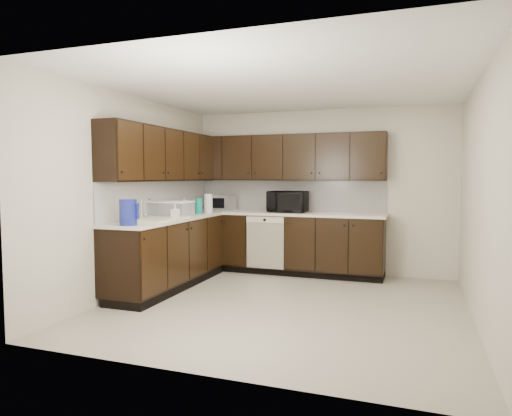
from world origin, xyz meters
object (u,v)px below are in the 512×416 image
at_px(storage_bin, 171,209).
at_px(blue_pitcher, 128,212).
at_px(microwave, 288,202).
at_px(sink, 156,224).
at_px(toaster_oven, 222,203).

height_order(storage_bin, blue_pitcher, blue_pitcher).
height_order(microwave, storage_bin, microwave).
bearing_deg(sink, blue_pitcher, -83.76).
bearing_deg(sink, storage_bin, 94.46).
bearing_deg(blue_pitcher, microwave, 68.16).
distance_m(toaster_oven, storage_bin, 1.33).
relative_size(toaster_oven, blue_pitcher, 1.33).
height_order(sink, blue_pitcher, blue_pitcher).
xyz_separation_m(sink, blue_pitcher, (0.08, -0.69, 0.21)).
height_order(sink, microwave, microwave).
xyz_separation_m(toaster_oven, blue_pitcher, (-0.06, -2.44, 0.02)).
relative_size(microwave, toaster_oven, 1.49).
relative_size(microwave, blue_pitcher, 1.97).
bearing_deg(storage_bin, toaster_oven, 82.85).
relative_size(sink, storage_bin, 1.60).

